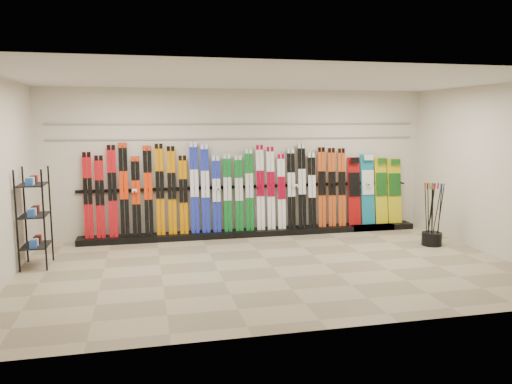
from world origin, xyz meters
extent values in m
plane|color=gray|center=(0.00, 0.00, 0.00)|extent=(8.00, 8.00, 0.00)
plane|color=beige|center=(0.00, 2.50, 1.50)|extent=(8.00, 0.00, 8.00)
plane|color=beige|center=(4.00, 0.00, 1.50)|extent=(0.00, 5.00, 5.00)
plane|color=silver|center=(0.00, 0.00, 3.00)|extent=(8.00, 8.00, 0.00)
cube|color=black|center=(0.22, 2.28, 0.06)|extent=(8.00, 0.40, 0.12)
cube|color=red|center=(-3.05, 2.31, 0.95)|extent=(0.17, 0.18, 1.65)
cube|color=red|center=(-2.83, 2.31, 0.91)|extent=(0.17, 0.17, 1.59)
cube|color=red|center=(-2.60, 2.32, 1.01)|extent=(0.17, 0.19, 1.79)
cube|color=black|center=(-2.38, 2.32, 1.03)|extent=(0.17, 0.20, 1.82)
cube|color=black|center=(-2.15, 2.31, 0.90)|extent=(0.17, 0.17, 1.56)
cube|color=black|center=(-1.92, 2.32, 1.00)|extent=(0.17, 0.19, 1.76)
cube|color=#CC7300|center=(-1.69, 2.32, 1.02)|extent=(0.17, 0.19, 1.80)
cube|color=#CC7300|center=(-1.46, 2.32, 0.99)|extent=(0.17, 0.19, 1.75)
cube|color=#CC7300|center=(-1.23, 2.31, 0.90)|extent=(0.17, 0.17, 1.56)
cube|color=#1B2BB3|center=(-1.01, 2.32, 1.03)|extent=(0.17, 0.20, 1.82)
cube|color=#1B2BB3|center=(-0.79, 2.32, 1.01)|extent=(0.17, 0.19, 1.78)
cube|color=#1B2BB3|center=(-0.57, 2.31, 0.89)|extent=(0.17, 0.17, 1.55)
cube|color=#0E6B23|center=(-0.34, 2.31, 0.91)|extent=(0.17, 0.17, 1.58)
cube|color=#0E6B23|center=(-0.10, 2.31, 0.89)|extent=(0.17, 0.17, 1.55)
cube|color=#0E6B23|center=(0.12, 2.31, 0.96)|extent=(0.17, 0.18, 1.68)
cube|color=white|center=(0.35, 2.32, 0.99)|extent=(0.17, 0.19, 1.75)
cube|color=white|center=(0.57, 2.31, 0.97)|extent=(0.17, 0.18, 1.71)
cube|color=white|center=(0.80, 2.31, 0.90)|extent=(0.17, 0.17, 1.56)
cube|color=black|center=(1.02, 2.31, 0.95)|extent=(0.17, 0.18, 1.67)
cube|color=black|center=(1.25, 2.32, 1.00)|extent=(0.17, 0.19, 1.77)
cube|color=black|center=(1.47, 2.31, 0.91)|extent=(0.17, 0.17, 1.58)
cube|color=#BF4615|center=(1.69, 2.31, 0.96)|extent=(0.17, 0.18, 1.69)
cube|color=#BF4615|center=(1.92, 2.31, 0.95)|extent=(0.17, 0.18, 1.67)
cube|color=#BF4615|center=(2.15, 2.31, 0.95)|extent=(0.17, 0.18, 1.66)
cube|color=#990C0C|center=(2.45, 2.35, 0.85)|extent=(0.28, 0.23, 1.46)
cube|color=#14728C|center=(2.77, 2.36, 0.88)|extent=(0.31, 0.23, 1.52)
cube|color=gold|center=(3.09, 2.35, 0.84)|extent=(0.28, 0.22, 1.44)
cube|color=gold|center=(3.41, 2.35, 0.82)|extent=(0.32, 0.22, 1.41)
cube|color=black|center=(-3.75, 0.93, 0.81)|extent=(0.40, 0.60, 1.62)
cylinder|color=black|center=(3.34, 0.71, 0.12)|extent=(0.37, 0.37, 0.25)
cylinder|color=black|center=(3.32, 0.69, 0.61)|extent=(0.02, 0.06, 1.18)
cylinder|color=black|center=(3.44, 0.64, 0.61)|extent=(0.16, 0.05, 1.17)
cylinder|color=black|center=(3.43, 0.63, 0.61)|extent=(0.06, 0.15, 1.17)
cylinder|color=black|center=(3.33, 0.73, 0.61)|extent=(0.06, 0.04, 1.18)
cylinder|color=black|center=(3.45, 0.77, 0.61)|extent=(0.11, 0.13, 1.17)
cylinder|color=black|center=(3.28, 0.77, 0.61)|extent=(0.13, 0.06, 1.18)
cylinder|color=black|center=(3.32, 0.74, 0.61)|extent=(0.11, 0.07, 1.18)
cylinder|color=black|center=(3.31, 0.75, 0.61)|extent=(0.08, 0.04, 1.18)
cylinder|color=black|center=(3.24, 0.79, 0.61)|extent=(0.08, 0.09, 1.18)
cube|color=gray|center=(0.00, 2.48, 2.00)|extent=(7.60, 0.02, 0.03)
cube|color=gray|center=(0.00, 2.48, 2.30)|extent=(7.60, 0.02, 0.03)
camera|label=1|loc=(-2.02, -7.61, 2.38)|focal=35.00mm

